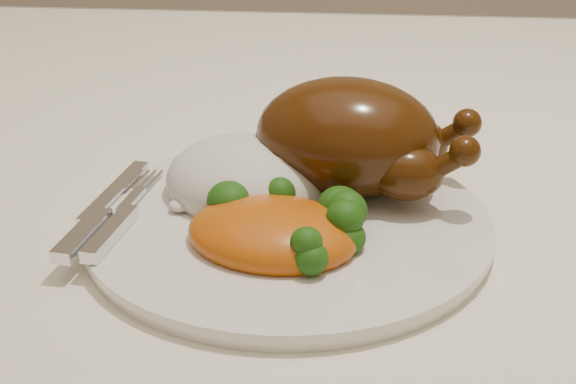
{
  "coord_description": "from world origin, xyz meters",
  "views": [
    {
      "loc": [
        -0.09,
        -0.7,
        1.04
      ],
      "look_at": [
        -0.14,
        -0.19,
        0.8
      ],
      "focal_mm": 50.0,
      "sensor_mm": 36.0,
      "label": 1
    }
  ],
  "objects": [
    {
      "name": "tablecloth",
      "position": [
        0.0,
        0.0,
        0.74
      ],
      "size": [
        1.73,
        1.03,
        0.18
      ],
      "color": "white",
      "rests_on": "dining_table"
    },
    {
      "name": "dinner_plate",
      "position": [
        -0.14,
        -0.19,
        0.77
      ],
      "size": [
        0.32,
        0.32,
        0.01
      ],
      "primitive_type": "cylinder",
      "rotation": [
        0.0,
        0.0,
        0.13
      ],
      "color": "white",
      "rests_on": "tablecloth"
    },
    {
      "name": "mac_and_cheese",
      "position": [
        -0.14,
        -0.22,
        0.79
      ],
      "size": [
        0.13,
        0.11,
        0.05
      ],
      "rotation": [
        0.0,
        0.0,
        -0.21
      ],
      "color": "#CF570D",
      "rests_on": "dinner_plate"
    },
    {
      "name": "dining_table",
      "position": [
        0.0,
        0.0,
        0.67
      ],
      "size": [
        1.6,
        0.9,
        0.76
      ],
      "color": "brown",
      "rests_on": "floor"
    },
    {
      "name": "rice_mound",
      "position": [
        -0.17,
        -0.15,
        0.79
      ],
      "size": [
        0.15,
        0.15,
        0.06
      ],
      "rotation": [
        0.0,
        0.0,
        -0.39
      ],
      "color": "white",
      "rests_on": "dinner_plate"
    },
    {
      "name": "cutlery",
      "position": [
        -0.26,
        -0.21,
        0.79
      ],
      "size": [
        0.04,
        0.16,
        0.01
      ],
      "rotation": [
        0.0,
        0.0,
        -0.13
      ],
      "color": "silver",
      "rests_on": "dinner_plate"
    },
    {
      "name": "roast_chicken",
      "position": [
        -0.09,
        -0.13,
        0.82
      ],
      "size": [
        0.18,
        0.12,
        0.09
      ],
      "rotation": [
        0.0,
        0.0,
        -0.13
      ],
      "color": "#492607",
      "rests_on": "dinner_plate"
    }
  ]
}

